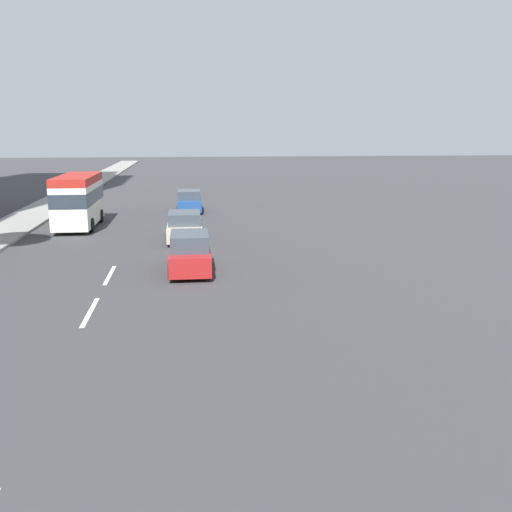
% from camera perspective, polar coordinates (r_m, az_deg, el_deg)
% --- Properties ---
extents(ground_plane, '(198.00, 198.00, 0.00)m').
position_cam_1_polar(ground_plane, '(34.20, -12.12, 1.96)').
color(ground_plane, '#38383A').
extents(lane_stripe_mid, '(3.20, 0.16, 0.01)m').
position_cam_1_polar(lane_stripe_mid, '(20.24, -15.89, -5.28)').
color(lane_stripe_mid, silver).
rests_on(lane_stripe_mid, ground_plane).
extents(lane_stripe_far, '(3.20, 0.16, 0.01)m').
position_cam_1_polar(lane_stripe_far, '(25.08, -14.08, -1.82)').
color(lane_stripe_far, silver).
rests_on(lane_stripe_far, ground_plane).
extents(car_lead, '(4.44, 1.79, 1.68)m').
position_cam_1_polar(car_lead, '(25.05, -6.48, 0.30)').
color(car_lead, '#A51E1E').
rests_on(car_lead, ground_plane).
extents(car_second, '(4.16, 1.81, 1.60)m').
position_cam_1_polar(car_second, '(43.40, -6.53, 5.30)').
color(car_second, '#1E478C').
rests_on(car_second, ground_plane).
extents(minibus_third, '(6.66, 2.26, 3.20)m').
position_cam_1_polar(minibus_third, '(37.75, -16.96, 5.34)').
color(minibus_third, silver).
rests_on(minibus_third, ground_plane).
extents(car_fourth, '(4.49, 1.92, 1.57)m').
position_cam_1_polar(car_fourth, '(32.18, -6.98, 2.86)').
color(car_fourth, beige).
rests_on(car_fourth, ground_plane).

